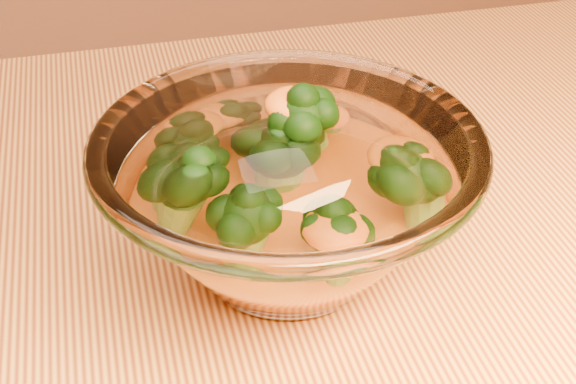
{
  "coord_description": "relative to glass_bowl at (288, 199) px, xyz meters",
  "views": [
    {
      "loc": [
        -0.14,
        -0.36,
        1.1
      ],
      "look_at": [
        -0.04,
        0.03,
        0.81
      ],
      "focal_mm": 50.0,
      "sensor_mm": 36.0,
      "label": 1
    }
  ],
  "objects": [
    {
      "name": "glass_bowl",
      "position": [
        0.0,
        0.0,
        0.0
      ],
      "size": [
        0.24,
        0.24,
        0.11
      ],
      "color": "white",
      "rests_on": "table"
    },
    {
      "name": "broccoli_heap",
      "position": [
        -0.01,
        0.01,
        0.02
      ],
      "size": [
        0.17,
        0.16,
        0.08
      ],
      "color": "black",
      "rests_on": "cheese_sauce"
    },
    {
      "name": "cheese_sauce",
      "position": [
        -0.0,
        -0.0,
        -0.02
      ],
      "size": [
        0.14,
        0.14,
        0.04
      ],
      "primitive_type": "ellipsoid",
      "color": "orange",
      "rests_on": "glass_bowl"
    }
  ]
}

